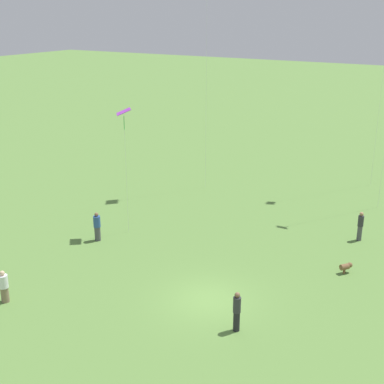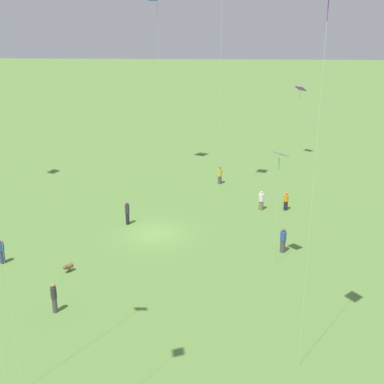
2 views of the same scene
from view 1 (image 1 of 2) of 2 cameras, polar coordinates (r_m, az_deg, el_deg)
ground_plane at (r=26.67m, az=1.82°, el=-11.43°), size 240.00×240.00×0.00m
person_0 at (r=34.18m, az=17.51°, el=-3.48°), size 0.35×0.35×1.85m
person_2 at (r=33.11m, az=-10.08°, el=-3.66°), size 0.56×0.56×1.82m
person_5 at (r=27.65m, az=-19.43°, el=-9.51°), size 0.63×0.63×1.66m
person_6 at (r=24.01m, az=4.80°, el=-12.57°), size 0.43×0.43×1.90m
kite_1 at (r=32.17m, az=-7.29°, el=8.09°), size 1.21×1.21×7.90m
dog_0 at (r=30.10m, az=16.12°, el=-7.65°), size 0.69×0.62×0.57m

